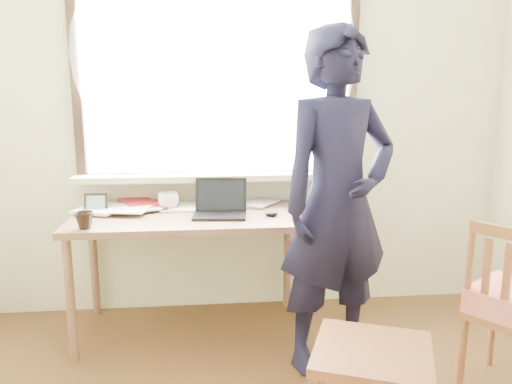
{
  "coord_description": "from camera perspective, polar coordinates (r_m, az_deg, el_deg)",
  "views": [
    {
      "loc": [
        -0.29,
        -1.31,
        1.47
      ],
      "look_at": [
        -0.06,
        0.95,
        1.02
      ],
      "focal_mm": 35.0,
      "sensor_mm": 36.0,
      "label": 1
    }
  ],
  "objects": [
    {
      "name": "desk_clutter",
      "position": [
        3.25,
        -13.53,
        -1.43
      ],
      "size": [
        0.81,
        0.48,
        0.04
      ],
      "color": "white",
      "rests_on": "desk"
    },
    {
      "name": "book_a",
      "position": [
        3.25,
        -14.43,
        -1.62
      ],
      "size": [
        0.21,
        0.28,
        0.03
      ],
      "primitive_type": "imported",
      "rotation": [
        0.0,
        0.0,
        0.02
      ],
      "color": "white",
      "rests_on": "desk"
    },
    {
      "name": "picture_frame",
      "position": [
        3.19,
        -17.79,
        -1.29
      ],
      "size": [
        0.14,
        0.02,
        0.11
      ],
      "color": "black",
      "rests_on": "desk"
    },
    {
      "name": "mug_white",
      "position": [
        3.17,
        -9.97,
        -1.01
      ],
      "size": [
        0.18,
        0.18,
        0.1
      ],
      "primitive_type": "imported",
      "rotation": [
        0.0,
        0.0,
        0.65
      ],
      "color": "white",
      "rests_on": "desk"
    },
    {
      "name": "person",
      "position": [
        2.63,
        9.31,
        -1.24
      ],
      "size": [
        0.76,
        0.61,
        1.81
      ],
      "primitive_type": "imported",
      "rotation": [
        0.0,
        0.0,
        0.31
      ],
      "color": "black",
      "rests_on": "ground"
    },
    {
      "name": "room_shell",
      "position": [
        1.55,
        4.35,
        17.39
      ],
      "size": [
        3.52,
        4.02,
        2.61
      ],
      "color": "beige",
      "rests_on": "ground"
    },
    {
      "name": "laptop",
      "position": [
        2.98,
        -4.1,
        -1.68
      ],
      "size": [
        0.33,
        0.28,
        0.21
      ],
      "color": "black",
      "rests_on": "desk"
    },
    {
      "name": "desk",
      "position": [
        3.05,
        -7.54,
        -3.95
      ],
      "size": [
        1.4,
        0.7,
        0.75
      ],
      "color": "brown",
      "rests_on": "ground"
    },
    {
      "name": "work_chair",
      "position": [
        2.17,
        13.11,
        -18.76
      ],
      "size": [
        0.59,
        0.58,
        0.47
      ],
      "color": "brown",
      "rests_on": "ground"
    },
    {
      "name": "mug_dark",
      "position": [
        2.84,
        -19.02,
        -3.08
      ],
      "size": [
        0.1,
        0.1,
        0.09
      ],
      "primitive_type": "imported",
      "rotation": [
        0.0,
        0.0,
        0.05
      ],
      "color": "black",
      "rests_on": "desk"
    },
    {
      "name": "book_b",
      "position": [
        3.3,
        -1.12,
        -1.12
      ],
      "size": [
        0.3,
        0.31,
        0.02
      ],
      "primitive_type": "imported",
      "rotation": [
        0.0,
        0.0,
        -0.61
      ],
      "color": "white",
      "rests_on": "desk"
    },
    {
      "name": "mouse",
      "position": [
        2.95,
        1.77,
        -2.5
      ],
      "size": [
        0.08,
        0.06,
        0.03
      ],
      "primitive_type": "ellipsoid",
      "color": "black",
      "rests_on": "desk"
    }
  ]
}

